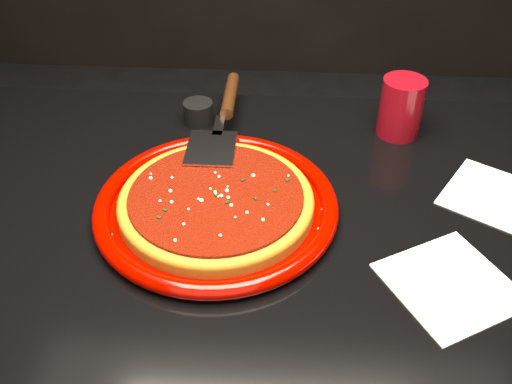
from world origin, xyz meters
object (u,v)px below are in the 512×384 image
pizza_server (223,117)px  plate (216,205)px  ramekin (198,113)px  cup (401,107)px  table (263,366)px

pizza_server → plate: bearing=-87.0°
pizza_server → ramekin: 0.08m
plate → ramekin: (-0.07, 0.26, 0.01)m
cup → ramekin: 0.38m
plate → pizza_server: size_ratio=1.09×
table → ramekin: size_ratio=21.20×
table → cup: bearing=49.1°
cup → table: bearing=-130.9°
pizza_server → cup: (0.32, 0.04, 0.01)m
ramekin → plate: bearing=-76.1°
cup → plate: bearing=-141.3°
table → pizza_server: pizza_server is taller
pizza_server → ramekin: bearing=133.7°
table → cup: size_ratio=10.89×
plate → cup: 0.40m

